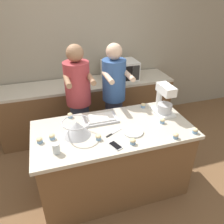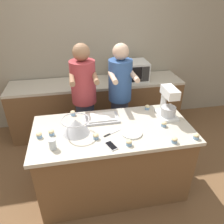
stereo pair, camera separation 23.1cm
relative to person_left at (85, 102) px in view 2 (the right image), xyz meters
name	(u,v)px [view 2 (the right image)]	position (x,y,z in m)	size (l,w,h in m)	color
ground_plane	(113,185)	(0.25, -0.72, -0.87)	(16.00, 16.00, 0.00)	brown
back_wall	(93,47)	(0.25, 1.00, 0.48)	(10.00, 0.06, 2.70)	gray
island_counter	(113,159)	(0.25, -0.72, -0.43)	(1.73, 0.85, 0.89)	brown
back_counter	(98,106)	(0.25, 0.65, -0.43)	(2.80, 0.60, 0.88)	brown
person_left	(85,102)	(0.00, 0.00, 0.00)	(0.34, 0.50, 1.65)	#33384C
person_right	(120,99)	(0.49, 0.00, -0.01)	(0.33, 0.50, 1.63)	#33384C
stand_mixer	(168,104)	(0.92, -0.59, 0.18)	(0.20, 0.30, 0.37)	white
mixing_bowl	(76,126)	(-0.14, -0.72, 0.10)	(0.29, 0.29, 0.16)	#BCBCC1
baking_tray	(102,118)	(0.16, -0.52, 0.03)	(0.39, 0.24, 0.04)	#BCBCC1
microwave_oven	(130,71)	(0.80, 0.65, 0.16)	(0.56, 0.40, 0.30)	silver
cell_phone	(111,146)	(0.17, -1.02, 0.02)	(0.12, 0.16, 0.01)	silver
drinking_glass	(53,144)	(-0.37, -0.95, 0.07)	(0.07, 0.07, 0.10)	silver
small_plate	(132,133)	(0.42, -0.85, 0.02)	(0.22, 0.22, 0.02)	white
knife	(111,133)	(0.21, -0.81, 0.02)	(0.20, 0.11, 0.01)	#BCBCC1
cupcake_0	(96,136)	(0.04, -0.87, 0.05)	(0.06, 0.06, 0.06)	#759EC6
cupcake_1	(129,143)	(0.35, -1.03, 0.05)	(0.06, 0.06, 0.06)	#759EC6
cupcake_2	(164,124)	(0.81, -0.78, 0.05)	(0.06, 0.06, 0.06)	#759EC6
cupcake_3	(39,135)	(-0.52, -0.74, 0.05)	(0.06, 0.06, 0.06)	#759EC6
cupcake_4	(147,107)	(0.75, -0.38, 0.05)	(0.06, 0.06, 0.06)	#759EC6
cupcake_5	(174,140)	(0.80, -1.08, 0.05)	(0.06, 0.06, 0.06)	#759EC6
cupcake_6	(196,136)	(1.04, -1.06, 0.05)	(0.06, 0.06, 0.06)	#759EC6
cupcake_7	(51,133)	(-0.40, -0.72, 0.05)	(0.06, 0.06, 0.06)	#759EC6
cupcake_8	(73,113)	(-0.17, -0.35, 0.05)	(0.06, 0.06, 0.06)	#759EC6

